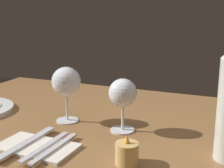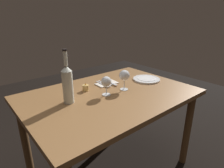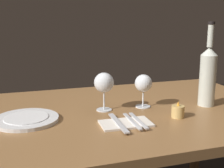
# 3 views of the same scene
# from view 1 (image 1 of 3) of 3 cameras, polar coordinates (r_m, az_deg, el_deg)

# --- Properties ---
(dining_table) EXTENTS (1.30, 0.90, 0.74)m
(dining_table) POSITION_cam_1_polar(r_m,az_deg,el_deg) (0.94, -0.86, -13.20)
(dining_table) COLOR olive
(dining_table) RESTS_ON ground
(wine_glass_left) EXTENTS (0.08, 0.08, 0.16)m
(wine_glass_left) POSITION_cam_1_polar(r_m,az_deg,el_deg) (0.94, -8.11, 0.24)
(wine_glass_left) COLOR white
(wine_glass_left) RESTS_ON dining_table
(wine_glass_right) EXTENTS (0.08, 0.08, 0.15)m
(wine_glass_right) POSITION_cam_1_polar(r_m,az_deg,el_deg) (0.86, 1.92, -1.83)
(wine_glass_right) COLOR white
(wine_glass_right) RESTS_ON dining_table
(votive_candle) EXTENTS (0.05, 0.05, 0.07)m
(votive_candle) POSITION_cam_1_polar(r_m,az_deg,el_deg) (0.71, 2.65, -12.25)
(votive_candle) COLOR #DBB266
(votive_candle) RESTS_ON dining_table
(folded_napkin) EXTENTS (0.19, 0.12, 0.01)m
(folded_napkin) POSITION_cam_1_polar(r_m,az_deg,el_deg) (0.81, -13.16, -10.82)
(folded_napkin) COLOR silver
(folded_napkin) RESTS_ON dining_table
(fork_inner) EXTENTS (0.02, 0.18, 0.00)m
(fork_inner) POSITION_cam_1_polar(r_m,az_deg,el_deg) (0.79, -11.69, -10.74)
(fork_inner) COLOR silver
(fork_inner) RESTS_ON folded_napkin
(fork_outer) EXTENTS (0.02, 0.18, 0.00)m
(fork_outer) POSITION_cam_1_polar(r_m,az_deg,el_deg) (0.78, -10.14, -11.09)
(fork_outer) COLOR silver
(fork_outer) RESTS_ON folded_napkin
(table_knife) EXTENTS (0.03, 0.21, 0.00)m
(table_knife) POSITION_cam_1_polar(r_m,az_deg,el_deg) (0.82, -14.92, -9.98)
(table_knife) COLOR silver
(table_knife) RESTS_ON folded_napkin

